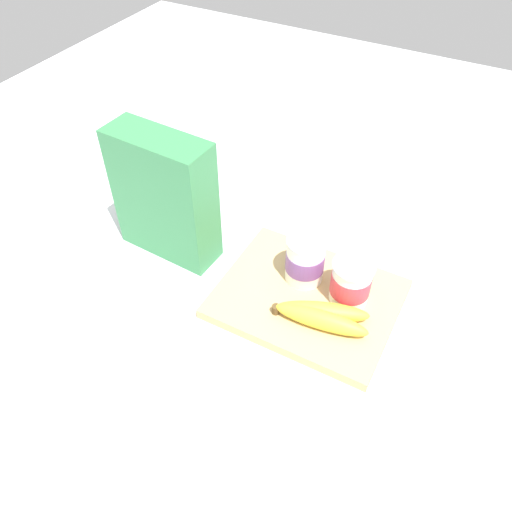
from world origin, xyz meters
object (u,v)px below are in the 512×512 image
object	(u,v)px
yogurt_cup_back	(351,282)
banana_bunch	(321,315)
cereal_box	(165,197)
yogurt_cup_front	(305,260)
cutting_board	(307,299)

from	to	relation	value
yogurt_cup_back	banana_bunch	xyz separation A→B (m)	(-0.02, -0.07, -0.03)
cereal_box	banana_bunch	bearing A→B (deg)	175.06
cereal_box	yogurt_cup_front	bearing A→B (deg)	-170.31
yogurt_cup_front	banana_bunch	distance (m)	0.11
cutting_board	cereal_box	world-z (taller)	cereal_box
cereal_box	yogurt_cup_front	world-z (taller)	cereal_box
cereal_box	yogurt_cup_back	distance (m)	0.38
cereal_box	yogurt_cup_front	xyz separation A→B (m)	(0.28, 0.03, -0.06)
cutting_board	yogurt_cup_back	distance (m)	0.09
yogurt_cup_back	yogurt_cup_front	bearing A→B (deg)	174.66
yogurt_cup_front	yogurt_cup_back	world-z (taller)	yogurt_cup_front
yogurt_cup_front	banana_bunch	bearing A→B (deg)	-49.58
cutting_board	yogurt_cup_front	world-z (taller)	yogurt_cup_front
cutting_board	yogurt_cup_front	xyz separation A→B (m)	(-0.03, 0.04, 0.06)
yogurt_cup_front	cutting_board	bearing A→B (deg)	-55.71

